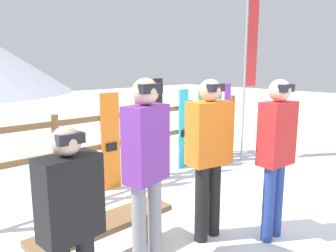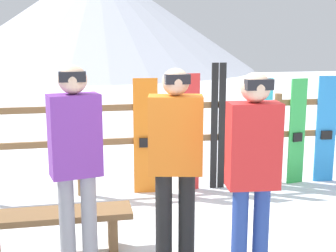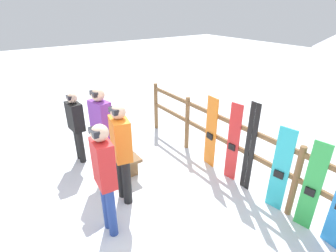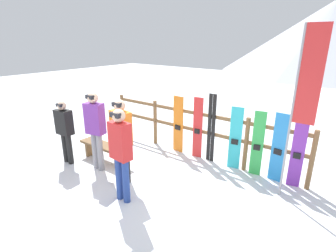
{
  "view_description": "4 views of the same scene",
  "coord_description": "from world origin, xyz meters",
  "px_view_note": "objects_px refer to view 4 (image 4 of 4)",
  "views": [
    {
      "loc": [
        -3.18,
        -2.09,
        1.93
      ],
      "look_at": [
        -0.13,
        1.19,
        1.08
      ],
      "focal_mm": 35.0,
      "sensor_mm": 36.0,
      "label": 1
    },
    {
      "loc": [
        -1.35,
        -3.75,
        2.07
      ],
      "look_at": [
        -0.36,
        1.32,
        1.04
      ],
      "focal_mm": 50.0,
      "sensor_mm": 36.0,
      "label": 2
    },
    {
      "loc": [
        2.91,
        -1.37,
        3.15
      ],
      "look_at": [
        -0.62,
        1.1,
        1.12
      ],
      "focal_mm": 28.0,
      "sensor_mm": 36.0,
      "label": 3
    },
    {
      "loc": [
        3.25,
        -3.27,
        2.92
      ],
      "look_at": [
        -0.29,
        1.38,
        0.95
      ],
      "focal_mm": 28.0,
      "sensor_mm": 36.0,
      "label": 4
    }
  ],
  "objects_px": {
    "bench": "(104,149)",
    "snowboard_orange": "(178,125)",
    "person_red": "(121,149)",
    "person_orange": "(121,136)",
    "snowboard_red": "(198,128)",
    "rental_flag": "(302,94)",
    "person_black": "(65,128)",
    "ski_pair_black": "(211,129)",
    "person_purple": "(95,125)",
    "snowboard_green": "(258,144)",
    "snowboard_cyan": "(235,139)",
    "snowboard_purple": "(298,152)",
    "snowboard_blue": "(278,148)"
  },
  "relations": [
    {
      "from": "ski_pair_black",
      "to": "rental_flag",
      "type": "bearing_deg",
      "value": -14.23
    },
    {
      "from": "ski_pair_black",
      "to": "snowboard_cyan",
      "type": "bearing_deg",
      "value": -0.31
    },
    {
      "from": "person_black",
      "to": "snowboard_purple",
      "type": "bearing_deg",
      "value": 25.17
    },
    {
      "from": "snowboard_red",
      "to": "rental_flag",
      "type": "xyz_separation_m",
      "value": [
        2.31,
        -0.49,
        1.24
      ]
    },
    {
      "from": "person_red",
      "to": "snowboard_purple",
      "type": "distance_m",
      "value": 3.47
    },
    {
      "from": "person_red",
      "to": "ski_pair_black",
      "type": "xyz_separation_m",
      "value": [
        0.48,
        2.48,
        -0.2
      ]
    },
    {
      "from": "ski_pair_black",
      "to": "snowboard_purple",
      "type": "height_order",
      "value": "ski_pair_black"
    },
    {
      "from": "snowboard_cyan",
      "to": "snowboard_purple",
      "type": "relative_size",
      "value": 0.96
    },
    {
      "from": "rental_flag",
      "to": "person_black",
      "type": "bearing_deg",
      "value": -159.91
    },
    {
      "from": "bench",
      "to": "rental_flag",
      "type": "xyz_separation_m",
      "value": [
        4.02,
        1.09,
        1.69
      ]
    },
    {
      "from": "snowboard_orange",
      "to": "bench",
      "type": "bearing_deg",
      "value": -125.15
    },
    {
      "from": "person_orange",
      "to": "snowboard_red",
      "type": "distance_m",
      "value": 2.08
    },
    {
      "from": "person_orange",
      "to": "person_purple",
      "type": "bearing_deg",
      "value": 178.72
    },
    {
      "from": "ski_pair_black",
      "to": "rental_flag",
      "type": "relative_size",
      "value": 0.54
    },
    {
      "from": "bench",
      "to": "snowboard_red",
      "type": "height_order",
      "value": "snowboard_red"
    },
    {
      "from": "snowboard_orange",
      "to": "person_purple",
      "type": "bearing_deg",
      "value": -114.28
    },
    {
      "from": "snowboard_green",
      "to": "snowboard_purple",
      "type": "bearing_deg",
      "value": 0.0
    },
    {
      "from": "person_purple",
      "to": "snowboard_red",
      "type": "distance_m",
      "value": 2.47
    },
    {
      "from": "bench",
      "to": "person_red",
      "type": "relative_size",
      "value": 0.83
    },
    {
      "from": "snowboard_purple",
      "to": "person_orange",
      "type": "bearing_deg",
      "value": -146.11
    },
    {
      "from": "person_orange",
      "to": "snowboard_cyan",
      "type": "distance_m",
      "value": 2.57
    },
    {
      "from": "snowboard_blue",
      "to": "snowboard_cyan",
      "type": "bearing_deg",
      "value": -180.0
    },
    {
      "from": "rental_flag",
      "to": "snowboard_red",
      "type": "bearing_deg",
      "value": 168.09
    },
    {
      "from": "person_red",
      "to": "snowboard_red",
      "type": "xyz_separation_m",
      "value": [
        0.1,
        2.47,
        -0.27
      ]
    },
    {
      "from": "bench",
      "to": "ski_pair_black",
      "type": "bearing_deg",
      "value": 37.23
    },
    {
      "from": "person_red",
      "to": "snowboard_cyan",
      "type": "xyz_separation_m",
      "value": [
        1.1,
        2.47,
        -0.32
      ]
    },
    {
      "from": "person_black",
      "to": "snowboard_red",
      "type": "xyz_separation_m",
      "value": [
        2.34,
        2.19,
        -0.11
      ]
    },
    {
      "from": "person_black",
      "to": "snowboard_red",
      "type": "relative_size",
      "value": 0.98
    },
    {
      "from": "bench",
      "to": "snowboard_green",
      "type": "bearing_deg",
      "value": 26.14
    },
    {
      "from": "person_orange",
      "to": "snowboard_green",
      "type": "distance_m",
      "value": 2.92
    },
    {
      "from": "ski_pair_black",
      "to": "snowboard_green",
      "type": "bearing_deg",
      "value": -0.17
    },
    {
      "from": "bench",
      "to": "snowboard_blue",
      "type": "relative_size",
      "value": 0.98
    },
    {
      "from": "person_purple",
      "to": "person_orange",
      "type": "height_order",
      "value": "person_purple"
    },
    {
      "from": "person_purple",
      "to": "snowboard_blue",
      "type": "xyz_separation_m",
      "value": [
        3.42,
        1.95,
        -0.33
      ]
    },
    {
      "from": "snowboard_green",
      "to": "snowboard_orange",
      "type": "bearing_deg",
      "value": 180.0
    },
    {
      "from": "person_purple",
      "to": "snowboard_orange",
      "type": "distance_m",
      "value": 2.17
    },
    {
      "from": "person_orange",
      "to": "rental_flag",
      "type": "height_order",
      "value": "rental_flag"
    },
    {
      "from": "bench",
      "to": "snowboard_orange",
      "type": "bearing_deg",
      "value": 54.85
    },
    {
      "from": "person_purple",
      "to": "person_red",
      "type": "bearing_deg",
      "value": -20.7
    },
    {
      "from": "snowboard_cyan",
      "to": "rental_flag",
      "type": "xyz_separation_m",
      "value": [
        1.31,
        -0.49,
        1.28
      ]
    },
    {
      "from": "person_purple",
      "to": "snowboard_purple",
      "type": "relative_size",
      "value": 1.18
    },
    {
      "from": "bench",
      "to": "snowboard_purple",
      "type": "bearing_deg",
      "value": 21.45
    },
    {
      "from": "bench",
      "to": "snowboard_red",
      "type": "bearing_deg",
      "value": 42.76
    },
    {
      "from": "person_orange",
      "to": "snowboard_blue",
      "type": "xyz_separation_m",
      "value": [
        2.57,
        1.97,
        -0.29
      ]
    },
    {
      "from": "person_black",
      "to": "snowboard_green",
      "type": "bearing_deg",
      "value": 29.59
    },
    {
      "from": "person_orange",
      "to": "person_red",
      "type": "relative_size",
      "value": 1.0
    },
    {
      "from": "snowboard_cyan",
      "to": "rental_flag",
      "type": "distance_m",
      "value": 1.89
    },
    {
      "from": "person_orange",
      "to": "snowboard_blue",
      "type": "bearing_deg",
      "value": 37.55
    },
    {
      "from": "person_purple",
      "to": "snowboard_red",
      "type": "bearing_deg",
      "value": 52.9
    },
    {
      "from": "bench",
      "to": "ski_pair_black",
      "type": "distance_m",
      "value": 2.67
    }
  ]
}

